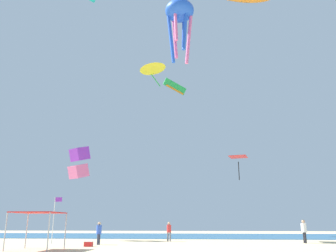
% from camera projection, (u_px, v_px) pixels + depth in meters
% --- Properties ---
extents(ground, '(110.00, 110.00, 0.10)m').
position_uv_depth(ground, '(155.00, 252.00, 20.58)').
color(ground, beige).
extents(ocean_strip, '(110.00, 20.02, 0.03)m').
position_uv_depth(ocean_strip, '(183.00, 236.00, 45.09)').
color(ocean_strip, '#28608C').
rests_on(ocean_strip, ground).
extents(canopy_tent, '(2.68, 2.60, 2.23)m').
position_uv_depth(canopy_tent, '(38.00, 214.00, 21.78)').
color(canopy_tent, '#B2B2B7').
rests_on(canopy_tent, ground).
extents(person_near_tent, '(0.44, 0.49, 1.84)m').
position_uv_depth(person_near_tent, '(304.00, 229.00, 28.85)').
color(person_near_tent, black).
rests_on(person_near_tent, ground).
extents(person_leftmost, '(0.40, 0.40, 1.67)m').
position_uv_depth(person_leftmost, '(169.00, 230.00, 31.57)').
color(person_leftmost, slate).
rests_on(person_leftmost, ground).
extents(person_central, '(0.40, 0.44, 1.66)m').
position_uv_depth(person_central, '(99.00, 231.00, 26.77)').
color(person_central, '#33384C').
rests_on(person_central, ground).
extents(banner_flag, '(0.61, 0.06, 3.58)m').
position_uv_depth(banner_flag, '(55.00, 215.00, 28.10)').
color(banner_flag, silver).
rests_on(banner_flag, ground).
extents(cooler_box, '(0.57, 0.37, 0.35)m').
position_uv_depth(cooler_box, '(89.00, 244.00, 24.32)').
color(cooler_box, red).
rests_on(cooler_box, ground).
extents(kite_box_purple, '(2.16, 2.23, 3.36)m').
position_uv_depth(kite_box_purple, '(79.00, 163.00, 35.42)').
color(kite_box_purple, purple).
extents(kite_parafoil_green, '(3.38, 1.95, 2.23)m').
position_uv_depth(kite_parafoil_green, '(175.00, 87.00, 51.88)').
color(kite_parafoil_green, green).
extents(kite_diamond_red, '(2.01, 2.01, 2.27)m').
position_uv_depth(kite_diamond_red, '(238.00, 158.00, 34.12)').
color(kite_diamond_red, red).
extents(kite_octopus_blue, '(3.09, 3.09, 5.61)m').
position_uv_depth(kite_octopus_blue, '(180.00, 14.00, 29.22)').
color(kite_octopus_blue, blue).
extents(kite_delta_yellow, '(3.01, 2.97, 2.31)m').
position_uv_depth(kite_delta_yellow, '(152.00, 67.00, 36.94)').
color(kite_delta_yellow, yellow).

